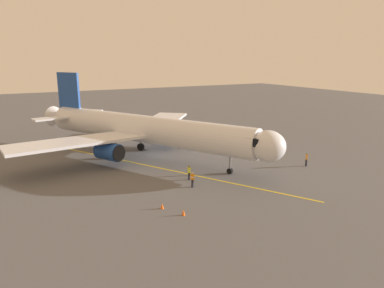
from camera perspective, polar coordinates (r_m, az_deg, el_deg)
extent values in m
plane|color=#565659|center=(51.18, -6.49, -1.94)|extent=(220.00, 220.00, 0.00)
cube|color=yellow|center=(45.37, -4.89, -3.95)|extent=(19.40, 35.21, 0.01)
cylinder|color=silver|center=(49.75, -7.76, 2.42)|extent=(19.65, 31.65, 3.80)
ellipsoid|color=silver|center=(40.54, 12.18, -0.35)|extent=(5.09, 5.24, 3.61)
cone|color=silver|center=(63.24, -20.64, 4.08)|extent=(4.44, 4.27, 3.42)
cube|color=black|center=(40.91, 10.40, 0.65)|extent=(3.60, 2.95, 0.90)
cube|color=silver|center=(58.65, -5.09, 3.62)|extent=(14.83, 16.48, 0.36)
cylinder|color=#1E479E|center=(55.20, -4.57, 1.40)|extent=(3.65, 4.09, 2.30)
cylinder|color=black|center=(54.17, -3.10, 1.19)|extent=(1.94, 1.18, 2.10)
cube|color=silver|center=(46.71, -18.05, 0.37)|extent=(17.54, 7.15, 0.36)
cylinder|color=#1E479E|center=(46.80, -13.23, -1.18)|extent=(3.65, 4.09, 2.30)
cylinder|color=black|center=(45.59, -11.70, -1.50)|extent=(1.94, 1.18, 2.10)
cube|color=#1E479E|center=(60.39, -19.22, 7.42)|extent=(2.62, 4.38, 7.20)
cube|color=silver|center=(62.55, -16.52, 4.85)|extent=(6.14, 6.30, 0.24)
cube|color=silver|center=(58.65, -21.25, 3.92)|extent=(6.73, 3.54, 0.24)
cylinder|color=slate|center=(42.97, 6.17, -2.59)|extent=(0.24, 0.24, 2.77)
cylinder|color=black|center=(43.38, 6.12, -4.34)|extent=(0.73, 0.83, 0.70)
cylinder|color=slate|center=(54.04, -8.31, 0.96)|extent=(0.24, 0.24, 2.77)
cylinder|color=black|center=(54.36, -8.26, -0.46)|extent=(0.92, 1.18, 1.10)
cylinder|color=slate|center=(50.37, -12.20, -0.15)|extent=(0.24, 0.24, 2.77)
cylinder|color=black|center=(50.71, -12.12, -1.67)|extent=(0.92, 1.18, 1.10)
cylinder|color=#23232D|center=(48.44, 17.93, -2.90)|extent=(0.26, 0.26, 0.88)
cube|color=orange|center=(48.25, 18.00, -2.06)|extent=(0.44, 0.44, 0.60)
cube|color=silver|center=(48.25, 18.00, -2.06)|extent=(0.46, 0.46, 0.10)
sphere|color=brown|center=(48.14, 18.03, -1.58)|extent=(0.22, 0.22, 0.22)
cylinder|color=#23232D|center=(41.01, -0.46, -5.21)|extent=(0.26, 0.26, 0.88)
cube|color=#D8EA19|center=(40.77, -0.47, -4.23)|extent=(0.26, 0.39, 0.60)
cube|color=silver|center=(40.77, -0.47, -4.23)|extent=(0.27, 0.41, 0.10)
sphere|color=brown|center=(40.64, -0.47, -3.66)|extent=(0.22, 0.22, 0.22)
cylinder|color=#23232D|center=(38.78, 0.07, -6.35)|extent=(0.26, 0.26, 0.88)
cube|color=orange|center=(38.53, 0.07, -5.31)|extent=(0.43, 0.45, 0.60)
cube|color=silver|center=(38.53, 0.07, -5.31)|extent=(0.45, 0.47, 0.10)
sphere|color=beige|center=(38.39, 0.07, -4.72)|extent=(0.22, 0.22, 0.22)
cube|color=white|center=(59.15, 5.96, 0.84)|extent=(1.51, 2.21, 0.60)
cube|color=black|center=(57.68, 6.88, 1.39)|extent=(0.92, 3.76, 1.61)
cylinder|color=black|center=(58.67, 7.12, 0.40)|extent=(0.25, 0.64, 0.64)
cylinder|color=black|center=(57.94, 6.07, 0.26)|extent=(0.25, 0.64, 0.64)
cylinder|color=black|center=(59.86, 6.28, 0.69)|extent=(0.25, 0.64, 0.64)
cylinder|color=black|center=(59.14, 5.25, 0.55)|extent=(0.25, 0.64, 0.64)
cone|color=#F2590F|center=(32.26, -1.39, -10.97)|extent=(0.32, 0.32, 0.55)
cone|color=#F2590F|center=(33.67, -4.84, -9.91)|extent=(0.32, 0.32, 0.55)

